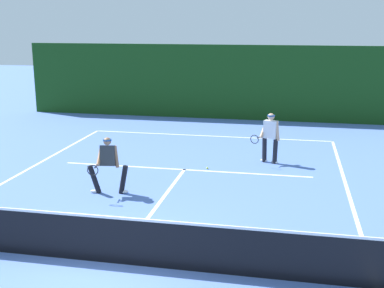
{
  "coord_description": "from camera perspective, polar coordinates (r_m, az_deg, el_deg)",
  "views": [
    {
      "loc": [
        3.23,
        -8.3,
        4.56
      ],
      "look_at": [
        0.37,
        5.76,
        1.0
      ],
      "focal_mm": 46.43,
      "sensor_mm": 36.0,
      "label": 1
    }
  ],
  "objects": [
    {
      "name": "ground_plane",
      "position": [
        10.0,
        -8.94,
        -13.37
      ],
      "size": [
        80.0,
        80.0,
        0.0
      ],
      "primitive_type": "plane",
      "color": "#5173C0"
    },
    {
      "name": "court_line_service",
      "position": [
        15.68,
        -0.89,
        -2.96
      ],
      "size": [
        7.93,
        0.1,
        0.01
      ],
      "primitive_type": "cube",
      "color": "white",
      "rests_on": "ground_plane"
    },
    {
      "name": "player_far",
      "position": [
        16.43,
        8.96,
        0.95
      ],
      "size": [
        0.94,
        0.85,
        1.66
      ],
      "rotation": [
        0.0,
        0.0,
        2.78
      ],
      "color": "black",
      "rests_on": "ground_plane"
    },
    {
      "name": "tennis_ball",
      "position": [
        15.75,
        1.77,
        -2.78
      ],
      "size": [
        0.07,
        0.07,
        0.07
      ],
      "primitive_type": "sphere",
      "color": "#D1E033",
      "rests_on": "ground_plane"
    },
    {
      "name": "court_line_baseline_far",
      "position": [
        20.27,
        2.03,
        0.93
      ],
      "size": [
        9.73,
        0.1,
        0.01
      ],
      "primitive_type": "cube",
      "color": "white",
      "rests_on": "ground_plane"
    },
    {
      "name": "back_fence_windscreen",
      "position": [
        23.66,
        3.6,
        7.09
      ],
      "size": [
        19.41,
        0.12,
        3.5
      ],
      "primitive_type": "cube",
      "color": "#163D13",
      "rests_on": "ground_plane"
    },
    {
      "name": "tennis_net",
      "position": [
        9.79,
        -9.05,
        -10.75
      ],
      "size": [
        10.66,
        0.09,
        1.1
      ],
      "color": "#1E4723",
      "rests_on": "ground_plane"
    },
    {
      "name": "player_near",
      "position": [
        13.52,
        -9.64,
        -2.17
      ],
      "size": [
        1.12,
        0.9,
        1.57
      ],
      "rotation": [
        0.0,
        0.0,
        3.29
      ],
      "color": "black",
      "rests_on": "ground_plane"
    },
    {
      "name": "court_line_centre",
      "position": [
        12.78,
        -3.95,
        -6.99
      ],
      "size": [
        0.1,
        6.4,
        0.01
      ],
      "primitive_type": "cube",
      "color": "white",
      "rests_on": "ground_plane"
    }
  ]
}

